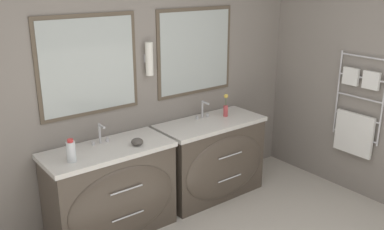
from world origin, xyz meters
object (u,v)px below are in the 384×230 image
object	(u,v)px
vanity_left	(112,191)
amenity_bowl	(137,142)
vanity_right	(212,159)
flower_vase	(226,107)
toiletry_bottle	(71,151)

from	to	relation	value
vanity_left	amenity_bowl	size ratio (longest dim) A/B	10.62
vanity_right	vanity_left	bearing A→B (deg)	180.00
vanity_right	flower_vase	world-z (taller)	flower_vase
amenity_bowl	flower_vase	size ratio (longest dim) A/B	0.44
vanity_right	amenity_bowl	bearing A→B (deg)	-175.60
vanity_left	vanity_right	distance (m)	1.19
vanity_left	flower_vase	size ratio (longest dim) A/B	4.64
vanity_left	vanity_right	bearing A→B (deg)	0.00
vanity_right	amenity_bowl	distance (m)	1.05
flower_vase	vanity_left	bearing A→B (deg)	-177.43
vanity_right	toiletry_bottle	world-z (taller)	toiletry_bottle
vanity_left	flower_vase	bearing A→B (deg)	2.57
amenity_bowl	vanity_left	bearing A→B (deg)	163.18
toiletry_bottle	amenity_bowl	world-z (taller)	toiletry_bottle
toiletry_bottle	flower_vase	distance (m)	1.79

